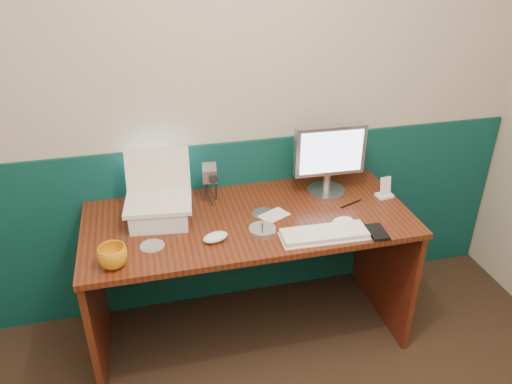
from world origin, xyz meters
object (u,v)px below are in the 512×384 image
object	(u,v)px
desk	(249,278)
laptop	(156,181)
monitor	(328,161)
mug	(113,257)
camcorder	(210,186)
keyboard	(324,235)

from	to	relation	value
desk	laptop	distance (m)	0.74
laptop	monitor	bearing A→B (deg)	12.17
mug	camcorder	distance (m)	0.66
camcorder	keyboard	bearing A→B (deg)	-37.01
desk	monitor	xyz separation A→B (m)	(0.46, 0.15, 0.56)
monitor	mug	xyz separation A→B (m)	(-1.10, -0.40, -0.14)
desk	laptop	world-z (taller)	laptop
laptop	camcorder	size ratio (longest dim) A/B	1.66
mug	camcorder	world-z (taller)	camcorder
desk	mug	xyz separation A→B (m)	(-0.64, -0.25, 0.42)
mug	monitor	bearing A→B (deg)	20.07
desk	camcorder	xyz separation A→B (m)	(-0.16, 0.19, 0.47)
monitor	mug	bearing A→B (deg)	-158.01
keyboard	camcorder	xyz separation A→B (m)	(-0.46, 0.44, 0.08)
keyboard	monitor	bearing A→B (deg)	70.12
keyboard	mug	size ratio (longest dim) A/B	3.22
monitor	keyboard	bearing A→B (deg)	-109.88
laptop	camcorder	world-z (taller)	laptop
monitor	keyboard	size ratio (longest dim) A/B	0.93
desk	mug	world-z (taller)	mug
desk	keyboard	distance (m)	0.55
keyboard	mug	distance (m)	0.94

